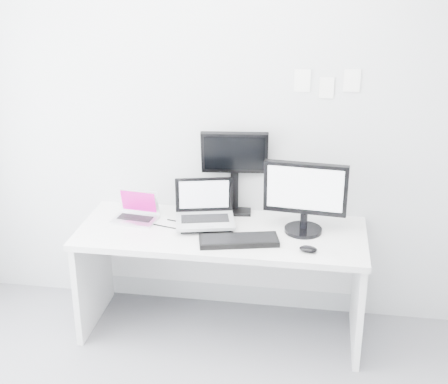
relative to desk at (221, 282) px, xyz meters
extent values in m
plane|color=silver|center=(0.00, 0.35, 0.99)|extent=(3.60, 0.00, 3.60)
cube|color=silver|center=(0.00, 0.00, 0.00)|extent=(1.80, 0.70, 0.73)
cube|color=silver|center=(-0.58, 0.06, 0.47)|extent=(0.30, 0.24, 0.21)
cube|color=black|center=(-0.11, 0.28, 0.45)|extent=(0.11, 0.11, 0.18)
cube|color=#A8ABAF|center=(-0.11, 0.04, 0.52)|extent=(0.42, 0.36, 0.31)
cube|color=black|center=(0.04, 0.30, 0.66)|extent=(0.44, 0.20, 0.59)
cube|color=black|center=(0.51, 0.06, 0.60)|extent=(0.53, 0.28, 0.47)
cube|color=black|center=(0.13, -0.15, 0.38)|extent=(0.50, 0.27, 0.03)
ellipsoid|color=black|center=(0.55, -0.21, 0.38)|extent=(0.12, 0.09, 0.04)
cube|color=white|center=(0.45, 0.34, 1.26)|extent=(0.10, 0.00, 0.14)
cube|color=white|center=(0.60, 0.34, 1.22)|extent=(0.09, 0.00, 0.13)
cube|color=white|center=(0.75, 0.34, 1.26)|extent=(0.10, 0.00, 0.14)
camera|label=1|loc=(0.57, -3.55, 2.06)|focal=50.86mm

